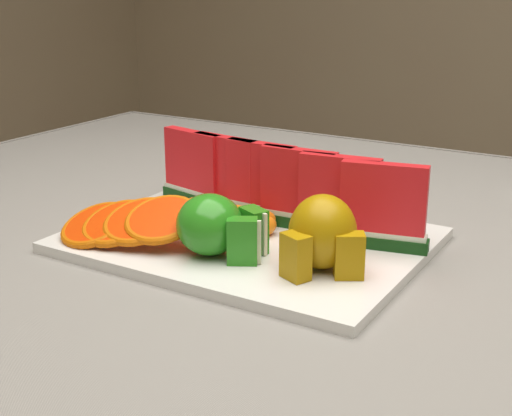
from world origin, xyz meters
TOP-DOWN VIEW (x-y plane):
  - table at (0.00, 0.00)m, footprint 1.40×0.90m
  - tablecloth at (0.00, 0.00)m, footprint 1.53×1.03m
  - platter at (-0.07, -0.09)m, footprint 0.40×0.30m
  - apple_cluster at (-0.07, -0.16)m, footprint 0.10×0.09m
  - pear_cluster at (0.04, -0.13)m, footprint 0.09×0.09m
  - fork at (-0.12, 0.16)m, footprint 0.06×0.19m
  - watermelon_row at (-0.06, -0.03)m, footprint 0.39×0.07m
  - orange_fan_front at (-0.18, -0.17)m, footprint 0.18×0.12m
  - orange_fan_back at (-0.09, 0.03)m, footprint 0.29×0.11m
  - tangerine_segments at (-0.11, -0.07)m, footprint 0.15×0.07m

SIDE VIEW (x-z plane):
  - table at x=0.00m, z-range 0.28..1.03m
  - tablecloth at x=0.00m, z-range 0.62..0.82m
  - fork at x=-0.12m, z-range 0.76..0.76m
  - platter at x=-0.07m, z-range 0.76..0.77m
  - tangerine_segments at x=-0.11m, z-range 0.77..0.79m
  - orange_fan_back at x=-0.09m, z-range 0.77..0.81m
  - orange_fan_front at x=-0.18m, z-range 0.77..0.82m
  - apple_cluster at x=-0.07m, z-range 0.77..0.84m
  - pear_cluster at x=0.04m, z-range 0.77..0.85m
  - watermelon_row at x=-0.06m, z-range 0.77..0.87m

